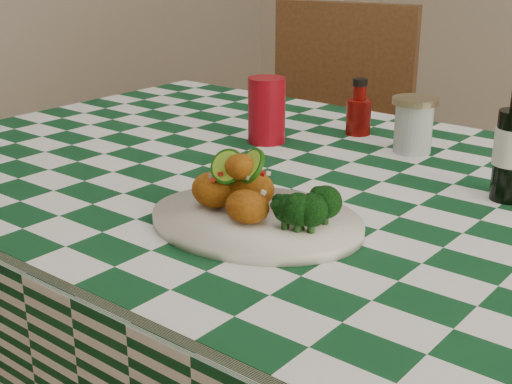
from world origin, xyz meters
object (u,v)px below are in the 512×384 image
Objects in this scene: fried_chicken_pile at (245,184)px; mason_jar at (413,125)px; dining_table at (307,369)px; wooden_chair_left at (315,178)px; red_tumbler at (267,110)px; ketchup_bottle at (359,107)px; plate at (256,221)px.

fried_chicken_pile is 0.50m from mason_jar.
dining_table is 11.85× the size of fried_chicken_pile.
fried_chicken_pile is 0.14× the size of wooden_chair_left.
wooden_chair_left is (-0.47, 0.71, 0.11)m from dining_table.
mason_jar is (0.27, 0.12, -0.01)m from red_tumbler.
fried_chicken_pile is 1.04× the size of red_tumbler.
ketchup_bottle is 1.10× the size of mason_jar.
fried_chicken_pile reaches higher than plate.
plate is 2.70× the size of ketchup_bottle.
mason_jar is at bearing 77.81° from dining_table.
ketchup_bottle is at bearing -57.76° from wooden_chair_left.
fried_chicken_pile is (-0.02, 0.00, 0.05)m from plate.
mason_jar is at bearing 87.80° from fried_chicken_pile.
wooden_chair_left is at bearing 139.73° from mason_jar.
red_tumbler is 0.21m from ketchup_bottle.
red_tumbler reaches higher than ketchup_bottle.
dining_table is 0.53m from red_tumbler.
dining_table is 5.09× the size of plate.
red_tumbler is at bearing 146.85° from dining_table.
dining_table is at bearing -102.19° from mason_jar.
fried_chicken_pile is at bearing 180.00° from plate.
dining_table is 12.29× the size of red_tumbler.
mason_jar is at bearing -17.99° from ketchup_bottle.
red_tumbler is at bearing 123.88° from fried_chicken_pile.
plate is at bearing -89.75° from mason_jar.
wooden_chair_left is (-0.53, 0.95, -0.29)m from plate.
dining_table is at bearing 99.14° from fried_chicken_pile.
dining_table is 0.51m from fried_chicken_pile.
mason_jar reaches higher than dining_table.
dining_table is 13.74× the size of ketchup_bottle.
ketchup_bottle is (0.12, 0.17, -0.01)m from red_tumbler.
plate is 0.57m from ketchup_bottle.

